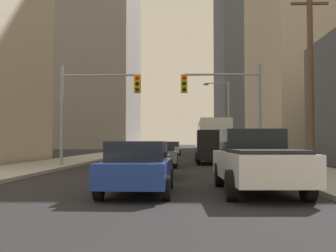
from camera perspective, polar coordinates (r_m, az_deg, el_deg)
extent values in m
cube|color=#9E9E99|center=(53.31, -7.05, -3.75)|extent=(3.96, 160.00, 0.15)
cube|color=#9E9E99|center=(52.95, 8.39, -3.75)|extent=(3.96, 160.00, 0.15)
cube|color=silver|center=(37.50, 6.32, -1.54)|extent=(2.75, 11.55, 2.90)
cube|color=black|center=(37.44, 4.39, -0.74)|extent=(0.25, 10.58, 0.80)
cube|color=red|center=(37.43, 4.39, -2.43)|extent=(0.25, 10.58, 0.28)
cylinder|color=black|center=(41.46, 4.29, -3.61)|extent=(0.32, 1.00, 1.00)
cylinder|color=black|center=(41.62, 7.53, -3.60)|extent=(0.32, 1.00, 1.00)
cylinder|color=black|center=(34.23, 4.76, -3.91)|extent=(0.32, 1.00, 1.00)
cylinder|color=black|center=(34.42, 8.68, -3.88)|extent=(0.32, 1.00, 1.00)
cube|color=white|center=(12.32, 12.38, -5.46)|extent=(2.19, 5.47, 0.80)
cube|color=black|center=(13.26, 11.60, -1.99)|extent=(1.86, 1.86, 0.70)
cube|color=black|center=(10.98, 13.62, -3.50)|extent=(1.84, 2.44, 0.10)
cylinder|color=black|center=(13.93, 7.20, -6.76)|extent=(0.28, 0.80, 0.80)
cylinder|color=black|center=(14.23, 14.97, -6.61)|extent=(0.28, 0.80, 0.80)
cylinder|color=black|center=(10.51, 8.89, -8.24)|extent=(0.28, 0.80, 0.80)
cylinder|color=black|center=(10.90, 19.06, -7.92)|extent=(0.28, 0.80, 0.80)
cube|color=black|center=(28.14, 6.14, -2.61)|extent=(2.14, 5.25, 1.90)
cube|color=black|center=(30.74, 5.80, -1.80)|extent=(1.76, 0.07, 0.60)
cylinder|color=black|center=(29.77, 4.08, -4.43)|extent=(0.24, 0.72, 0.72)
cylinder|color=black|center=(29.90, 7.77, -4.40)|extent=(0.24, 0.72, 0.72)
cylinder|color=black|center=(26.45, 4.33, -4.71)|extent=(0.24, 0.72, 0.72)
cylinder|color=black|center=(26.59, 8.48, -4.67)|extent=(0.24, 0.72, 0.72)
cube|color=navy|center=(11.86, -4.22, -6.38)|extent=(1.89, 4.24, 0.65)
cube|color=black|center=(11.68, -4.29, -3.50)|extent=(1.62, 1.93, 0.55)
cylinder|color=black|center=(13.33, -7.31, -7.31)|extent=(0.22, 0.64, 0.64)
cylinder|color=black|center=(13.16, 0.20, -7.39)|extent=(0.22, 0.64, 0.64)
cylinder|color=black|center=(10.70, -9.68, -8.56)|extent=(0.22, 0.64, 0.64)
cylinder|color=black|center=(10.49, -0.29, -8.72)|extent=(0.22, 0.64, 0.64)
cube|color=#141E4C|center=(17.21, -2.65, -5.09)|extent=(1.87, 4.23, 0.65)
cube|color=black|center=(17.04, -2.69, -3.10)|extent=(1.61, 1.93, 0.55)
cylinder|color=black|center=(18.65, -4.97, -5.86)|extent=(0.22, 0.64, 0.64)
cylinder|color=black|center=(18.52, 0.37, -5.90)|extent=(0.22, 0.64, 0.64)
cylinder|color=black|center=(15.99, -6.16, -6.47)|extent=(0.22, 0.64, 0.64)
cylinder|color=black|center=(15.84, 0.08, -6.52)|extent=(0.22, 0.64, 0.64)
cube|color=slate|center=(24.28, -0.98, -4.26)|extent=(1.95, 4.26, 0.65)
cube|color=black|center=(24.12, -1.00, -2.85)|extent=(1.65, 1.96, 0.55)
cylinder|color=black|center=(25.69, -2.75, -4.87)|extent=(0.22, 0.64, 0.64)
cylinder|color=black|center=(25.61, 1.12, -4.88)|extent=(0.22, 0.64, 0.64)
cylinder|color=black|center=(23.02, -3.32, -5.18)|extent=(0.22, 0.64, 0.64)
cylinder|color=black|center=(22.92, 1.00, -5.19)|extent=(0.22, 0.64, 0.64)
cube|color=#B7BABF|center=(46.58, 0.61, -3.29)|extent=(1.96, 4.27, 0.65)
cube|color=black|center=(46.42, 0.60, -2.55)|extent=(1.66, 1.96, 0.55)
cylinder|color=black|center=(47.96, -0.39, -3.65)|extent=(0.22, 0.64, 0.64)
cylinder|color=black|center=(47.91, 1.68, -3.65)|extent=(0.22, 0.64, 0.64)
cylinder|color=black|center=(45.27, -0.53, -3.73)|extent=(0.22, 0.64, 0.64)
cylinder|color=black|center=(45.22, 1.66, -3.73)|extent=(0.22, 0.64, 0.64)
cylinder|color=gray|center=(24.53, -14.68, 1.34)|extent=(0.18, 0.18, 6.00)
cylinder|color=gray|center=(24.25, -9.56, 7.04)|extent=(4.43, 0.12, 0.12)
cube|color=gold|center=(23.83, -4.31, 5.91)|extent=(0.38, 0.30, 1.05)
sphere|color=red|center=(23.71, -4.36, 6.78)|extent=(0.24, 0.24, 0.24)
sphere|color=black|center=(23.66, -4.36, 5.96)|extent=(0.24, 0.24, 0.24)
sphere|color=black|center=(23.62, -4.36, 5.15)|extent=(0.24, 0.24, 0.24)
cylinder|color=gray|center=(23.90, 12.73, 1.41)|extent=(0.18, 0.18, 6.00)
cylinder|color=gray|center=(23.87, 7.52, 7.18)|extent=(4.34, 0.12, 0.12)
cube|color=gold|center=(23.68, 2.27, 5.95)|extent=(0.38, 0.30, 1.05)
sphere|color=red|center=(23.57, 2.27, 6.83)|extent=(0.24, 0.24, 0.24)
sphere|color=black|center=(23.52, 2.27, 6.01)|extent=(0.24, 0.24, 0.24)
sphere|color=black|center=(23.47, 2.27, 5.19)|extent=(0.24, 0.24, 0.24)
cylinder|color=brown|center=(21.01, 19.35, 6.99)|extent=(0.28, 0.28, 9.65)
cube|color=brown|center=(21.82, 19.23, 15.92)|extent=(1.80, 0.12, 0.12)
cylinder|color=gray|center=(40.39, 8.50, 0.98)|extent=(0.16, 0.16, 7.50)
cylinder|color=gray|center=(40.64, 6.92, 5.98)|extent=(2.21, 0.10, 0.10)
ellipsoid|color=#4C4C51|center=(40.54, 5.36, 5.85)|extent=(0.56, 0.32, 0.20)
cube|color=gray|center=(99.48, -12.15, 13.66)|extent=(25.30, 28.08, 57.32)
cube|color=#4C515B|center=(98.84, 13.50, 16.07)|extent=(21.53, 27.32, 64.89)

